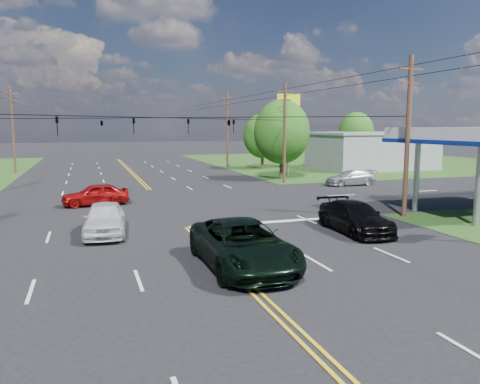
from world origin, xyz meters
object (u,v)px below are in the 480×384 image
object	(u,v)px
pole_ne	(285,132)
tree_right_a	(282,132)
pickup_dkgreen	(243,245)
pole_se	(408,135)
tree_right_b	(262,136)
tree_far_r	(356,132)
pickup_white	(105,219)
pole_left_far	(13,129)
retail_ne	(371,152)
suv_black	(355,217)
pole_right_far	(227,128)

from	to	relation	value
pole_ne	tree_right_a	distance (m)	3.16
tree_right_a	pickup_dkgreen	xyz separation A→B (m)	(-13.50, -27.69, -3.96)
pole_se	tree_right_b	size ratio (longest dim) A/B	1.34
pole_ne	tree_far_r	world-z (taller)	pole_ne
pickup_white	pickup_dkgreen	bearing A→B (deg)	-51.84
tree_right_b	pickup_white	size ratio (longest dim) A/B	1.46
pole_left_far	pickup_white	world-z (taller)	pole_left_far
pole_left_far	tree_right_b	world-z (taller)	pole_left_far
pole_se	pole_ne	bearing A→B (deg)	90.00
tree_right_b	tree_far_r	xyz separation A→B (m)	(17.50, 6.00, 0.33)
tree_right_b	tree_right_a	bearing A→B (deg)	-101.77
pole_left_far	tree_far_r	xyz separation A→B (m)	(47.00, 2.00, -0.62)
retail_ne	pole_left_far	world-z (taller)	pole_left_far
tree_right_a	pickup_dkgreen	distance (m)	31.06
suv_black	tree_right_a	bearing A→B (deg)	77.55
tree_right_b	tree_far_r	bearing A→B (deg)	18.92
pole_right_far	pickup_white	world-z (taller)	pole_right_far
suv_black	pickup_dkgreen	bearing A→B (deg)	-149.63
pickup_dkgreen	pole_left_far	bearing A→B (deg)	107.09
pole_se	pole_right_far	xyz separation A→B (m)	(0.00, 37.00, 0.25)
tree_far_r	tree_right_a	bearing A→B (deg)	-138.01
pickup_white	retail_ne	bearing A→B (deg)	44.54
pole_ne	pole_right_far	world-z (taller)	pole_right_far
pole_left_far	tree_far_r	bearing A→B (deg)	2.44
tree_right_b	pickup_white	xyz separation A→B (m)	(-20.82, -32.31, -3.39)
pole_se	tree_far_r	distance (m)	44.30
pole_se	pickup_dkgreen	distance (m)	14.73
tree_right_a	pickup_dkgreen	size ratio (longest dim) A/B	1.26
suv_black	pickup_white	world-z (taller)	pickup_white
pole_se	pickup_dkgreen	world-z (taller)	pole_se
retail_ne	pole_left_far	bearing A→B (deg)	169.46
pole_se	pickup_white	size ratio (longest dim) A/B	1.95
tree_far_r	suv_black	bearing A→B (deg)	-122.03
retail_ne	pickup_white	bearing A→B (deg)	-140.47
tree_right_a	pickup_dkgreen	bearing A→B (deg)	-115.99
tree_far_r	retail_ne	bearing A→B (deg)	-111.80
pole_se	pickup_dkgreen	xyz separation A→B (m)	(-12.50, -6.69, -4.01)
pole_ne	pole_right_far	bearing A→B (deg)	90.00
pole_left_far	suv_black	bearing A→B (deg)	-62.15
tree_far_r	pickup_white	size ratio (longest dim) A/B	1.57
tree_right_a	pickup_white	xyz separation A→B (m)	(-18.32, -20.31, -4.04)
tree_right_a	pickup_white	size ratio (longest dim) A/B	1.68
pole_left_far	tree_right_b	distance (m)	29.79
pole_left_far	tree_right_a	xyz separation A→B (m)	(27.00, -16.00, -0.30)
retail_ne	tree_right_b	world-z (taller)	tree_right_b
pole_se	pickup_white	distance (m)	17.80
pole_right_far	pickup_dkgreen	xyz separation A→B (m)	(-12.50, -43.69, -4.26)
retail_ne	tree_right_b	distance (m)	14.22
pole_ne	pole_left_far	distance (m)	32.20
tree_far_r	pole_ne	bearing A→B (deg)	-135.00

